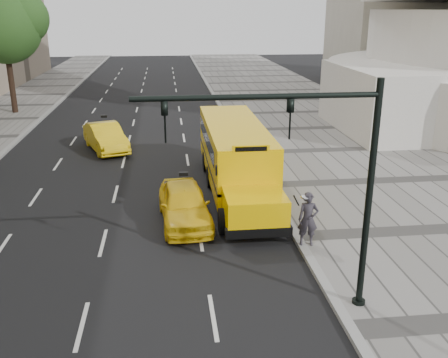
{
  "coord_description": "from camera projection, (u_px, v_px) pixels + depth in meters",
  "views": [
    {
      "loc": [
        1.45,
        -21.6,
        7.98
      ],
      "look_at": [
        3.5,
        -4.0,
        1.9
      ],
      "focal_mm": 40.0,
      "sensor_mm": 36.0,
      "label": 1
    }
  ],
  "objects": [
    {
      "name": "ground",
      "position": [
        138.0,
        193.0,
        22.72
      ],
      "size": [
        140.0,
        140.0,
        0.0
      ],
      "primitive_type": "plane",
      "color": "black",
      "rests_on": "ground"
    },
    {
      "name": "sidewalk_museum",
      "position": [
        389.0,
        181.0,
        24.01
      ],
      "size": [
        12.0,
        140.0,
        0.15
      ],
      "primitive_type": "cube",
      "color": "gray",
      "rests_on": "ground"
    },
    {
      "name": "curb_museum",
      "position": [
        267.0,
        186.0,
        23.36
      ],
      "size": [
        0.3,
        140.0,
        0.15
      ],
      "primitive_type": "cube",
      "color": "gray",
      "rests_on": "ground"
    },
    {
      "name": "tree_c",
      "position": [
        5.0,
        26.0,
        37.52
      ],
      "size": [
        6.23,
        5.54,
        9.45
      ],
      "color": "black",
      "rests_on": "ground"
    },
    {
      "name": "school_bus",
      "position": [
        235.0,
        152.0,
        22.77
      ],
      "size": [
        2.96,
        11.56,
        3.19
      ],
      "color": "#FFC400",
      "rests_on": "ground"
    },
    {
      "name": "taxi_near",
      "position": [
        184.0,
        204.0,
        19.34
      ],
      "size": [
        2.15,
        4.7,
        1.56
      ],
      "primitive_type": "imported",
      "rotation": [
        0.0,
        0.0,
        0.07
      ],
      "color": "yellow",
      "rests_on": "ground"
    },
    {
      "name": "taxi_far",
      "position": [
        106.0,
        137.0,
        29.33
      ],
      "size": [
        3.22,
        5.08,
        1.58
      ],
      "primitive_type": "imported",
      "rotation": [
        0.0,
        0.0,
        0.35
      ],
      "color": "yellow",
      "rests_on": "ground"
    },
    {
      "name": "pedestrian",
      "position": [
        308.0,
        219.0,
        17.15
      ],
      "size": [
        0.77,
        0.57,
        1.92
      ],
      "primitive_type": "imported",
      "rotation": [
        0.0,
        0.0,
        -0.18
      ],
      "color": "#302C33",
      "rests_on": "sidewalk_museum"
    },
    {
      "name": "traffic_signal",
      "position": [
        318.0,
        171.0,
        12.56
      ],
      "size": [
        6.18,
        0.36,
        6.4
      ],
      "color": "black",
      "rests_on": "ground"
    }
  ]
}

